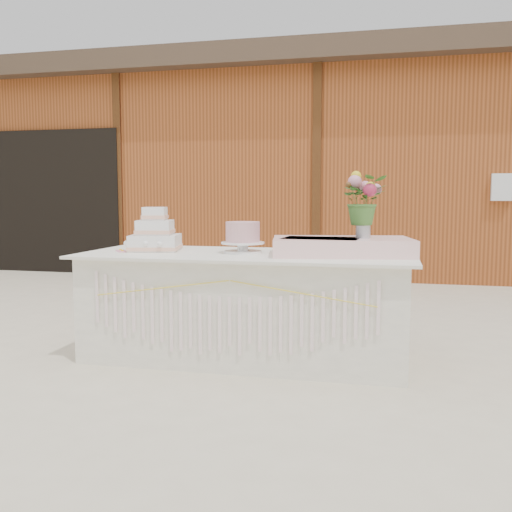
{
  "coord_description": "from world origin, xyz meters",
  "views": [
    {
      "loc": [
        1.0,
        -3.98,
        1.18
      ],
      "look_at": [
        0.0,
        0.3,
        0.72
      ],
      "focal_mm": 40.0,
      "sensor_mm": 36.0,
      "label": 1
    }
  ],
  "objects": [
    {
      "name": "flower_vase",
      "position": [
        0.83,
        0.05,
        0.96
      ],
      "size": [
        0.1,
        0.1,
        0.14
      ],
      "primitive_type": "cylinder",
      "color": "silver",
      "rests_on": "satin_runner"
    },
    {
      "name": "pink_cake_stand",
      "position": [
        -0.03,
        0.02,
        0.9
      ],
      "size": [
        0.32,
        0.32,
        0.23
      ],
      "color": "white",
      "rests_on": "cake_table"
    },
    {
      "name": "wedding_cake",
      "position": [
        -0.73,
        0.05,
        0.88
      ],
      "size": [
        0.43,
        0.43,
        0.33
      ],
      "rotation": [
        0.0,
        0.0,
        0.21
      ],
      "color": "white",
      "rests_on": "cake_table"
    },
    {
      "name": "satin_runner",
      "position": [
        0.68,
        0.04,
        0.83
      ],
      "size": [
        1.04,
        0.71,
        0.12
      ],
      "primitive_type": "cube",
      "rotation": [
        0.0,
        0.0,
        0.17
      ],
      "color": "#FFCECD",
      "rests_on": "cake_table"
    },
    {
      "name": "loose_flowers",
      "position": [
        -0.97,
        0.03,
        0.78
      ],
      "size": [
        0.2,
        0.37,
        0.02
      ],
      "primitive_type": null,
      "rotation": [
        0.0,
        0.0,
        -0.14
      ],
      "color": "pink",
      "rests_on": "cake_table"
    },
    {
      "name": "ground",
      "position": [
        0.0,
        0.0,
        0.0
      ],
      "size": [
        80.0,
        80.0,
        0.0
      ],
      "primitive_type": "plane",
      "color": "beige",
      "rests_on": "ground"
    },
    {
      "name": "barn",
      "position": [
        -0.01,
        5.99,
        1.68
      ],
      "size": [
        12.6,
        4.6,
        3.3
      ],
      "color": "#98491F",
      "rests_on": "ground"
    },
    {
      "name": "cake_table",
      "position": [
        0.0,
        -0.0,
        0.39
      ],
      "size": [
        2.4,
        1.0,
        0.77
      ],
      "color": "white",
      "rests_on": "ground"
    },
    {
      "name": "bouquet",
      "position": [
        0.83,
        0.05,
        1.2
      ],
      "size": [
        0.38,
        0.36,
        0.34
      ],
      "primitive_type": "imported",
      "rotation": [
        0.0,
        0.0,
        0.35
      ],
      "color": "#40712D",
      "rests_on": "flower_vase"
    }
  ]
}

